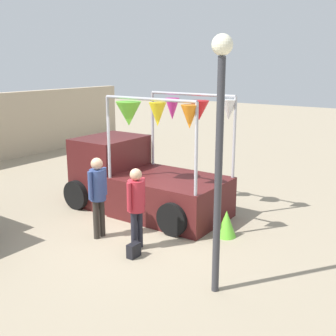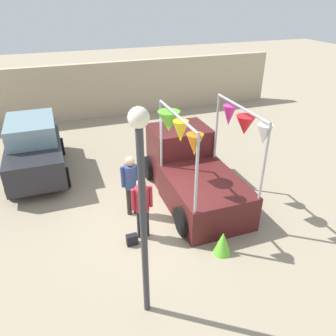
# 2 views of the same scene
# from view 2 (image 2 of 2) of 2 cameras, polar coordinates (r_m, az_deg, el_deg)

# --- Properties ---
(ground_plane) EXTENTS (60.00, 60.00, 0.00)m
(ground_plane) POSITION_cam_2_polar(r_m,az_deg,el_deg) (9.15, -1.01, -8.82)
(ground_plane) COLOR gray
(vendor_truck) EXTENTS (2.48, 4.04, 3.00)m
(vendor_truck) POSITION_cam_2_polar(r_m,az_deg,el_deg) (9.84, 4.00, -0.03)
(vendor_truck) COLOR #4C1919
(vendor_truck) RESTS_ON ground
(parked_car) EXTENTS (1.88, 4.00, 1.88)m
(parked_car) POSITION_cam_2_polar(r_m,az_deg,el_deg) (11.81, -22.22, 3.36)
(parked_car) COLOR #26262B
(parked_car) RESTS_ON ground
(person_customer) EXTENTS (0.53, 0.34, 1.70)m
(person_customer) POSITION_cam_2_polar(r_m,az_deg,el_deg) (7.99, -4.52, -6.06)
(person_customer) COLOR black
(person_customer) RESTS_ON ground
(person_vendor) EXTENTS (0.53, 0.34, 1.78)m
(person_vendor) POSITION_cam_2_polar(r_m,az_deg,el_deg) (8.81, -6.49, -2.12)
(person_vendor) COLOR #2D2823
(person_vendor) RESTS_ON ground
(handbag) EXTENTS (0.28, 0.16, 0.28)m
(handbag) POSITION_cam_2_polar(r_m,az_deg,el_deg) (8.31, -6.28, -12.30)
(handbag) COLOR black
(handbag) RESTS_ON ground
(street_lamp) EXTENTS (0.32, 0.32, 4.14)m
(street_lamp) POSITION_cam_2_polar(r_m,az_deg,el_deg) (5.25, -4.53, -4.70)
(street_lamp) COLOR #333338
(street_lamp) RESTS_ON ground
(brick_boundary_wall) EXTENTS (18.00, 0.36, 2.60)m
(brick_boundary_wall) POSITION_cam_2_polar(r_m,az_deg,el_deg) (16.58, -11.36, 13.14)
(brick_boundary_wall) COLOR tan
(brick_boundary_wall) RESTS_ON ground
(folded_kite_bundle_lime) EXTENTS (0.51, 0.51, 0.60)m
(folded_kite_bundle_lime) POSITION_cam_2_polar(r_m,az_deg,el_deg) (8.04, 9.48, -12.75)
(folded_kite_bundle_lime) COLOR #66CC33
(folded_kite_bundle_lime) RESTS_ON ground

